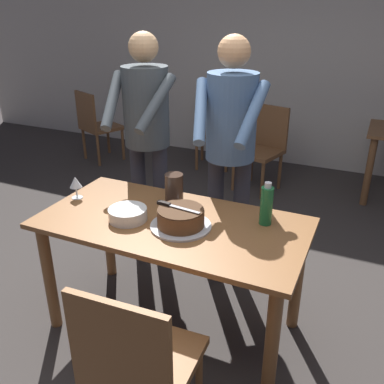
{
  "coord_description": "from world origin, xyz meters",
  "views": [
    {
      "loc": [
        0.97,
        -1.87,
        1.87
      ],
      "look_at": [
        0.08,
        0.11,
        0.9
      ],
      "focal_mm": 39.13,
      "sensor_mm": 36.0,
      "label": 1
    }
  ],
  "objects": [
    {
      "name": "background_chair_0",
      "position": [
        -0.12,
        2.37,
        0.49
      ],
      "size": [
        0.54,
        0.54,
        0.9
      ],
      "color": "brown",
      "rests_on": "ground_plane"
    },
    {
      "name": "background_chair_2",
      "position": [
        -2.29,
        2.37,
        0.49
      ],
      "size": [
        0.58,
        0.58,
        0.9
      ],
      "color": "brown",
      "rests_on": "ground_plane"
    },
    {
      "name": "background_chair_1",
      "position": [
        -0.86,
        2.87,
        0.49
      ],
      "size": [
        0.52,
        0.52,
        0.9
      ],
      "color": "brown",
      "rests_on": "ground_plane"
    },
    {
      "name": "wine_glass_near",
      "position": [
        -0.69,
        0.03,
        0.85
      ],
      "size": [
        0.08,
        0.08,
        0.14
      ],
      "color": "silver",
      "rests_on": "main_dining_table"
    },
    {
      "name": "cake_knife",
      "position": [
        0.0,
        -0.03,
        0.87
      ],
      "size": [
        0.27,
        0.05,
        0.02
      ],
      "color": "silver",
      "rests_on": "cake_on_platter"
    },
    {
      "name": "person_cutting_cake",
      "position": [
        0.13,
        0.6,
        1.08
      ],
      "size": [
        0.46,
        0.57,
        1.72
      ],
      "color": "#2D2D38",
      "rests_on": "ground_plane"
    },
    {
      "name": "ground_plane",
      "position": [
        0.0,
        0.0,
        0.0
      ],
      "size": [
        14.0,
        14.0,
        0.0
      ],
      "primitive_type": "plane",
      "color": "#383330"
    },
    {
      "name": "cake_on_platter",
      "position": [
        0.08,
        -0.04,
        0.8
      ],
      "size": [
        0.34,
        0.34,
        0.11
      ],
      "color": "silver",
      "rests_on": "main_dining_table"
    },
    {
      "name": "plate_stack",
      "position": [
        -0.24,
        -0.09,
        0.79
      ],
      "size": [
        0.22,
        0.22,
        0.07
      ],
      "color": "white",
      "rests_on": "main_dining_table"
    },
    {
      "name": "person_standing_beside",
      "position": [
        -0.51,
        0.63,
        1.08
      ],
      "size": [
        0.47,
        0.56,
        1.72
      ],
      "color": "#2D2D38",
      "rests_on": "ground_plane"
    },
    {
      "name": "chair_near_side",
      "position": [
        0.22,
        -0.76,
        0.49
      ],
      "size": [
        0.46,
        0.46,
        0.9
      ],
      "color": "brown",
      "rests_on": "ground_plane"
    },
    {
      "name": "water_bottle",
      "position": [
        0.49,
        0.19,
        0.86
      ],
      "size": [
        0.07,
        0.07,
        0.25
      ],
      "color": "#1E6B38",
      "rests_on": "main_dining_table"
    },
    {
      "name": "hurricane_lamp",
      "position": [
        -0.07,
        0.17,
        0.86
      ],
      "size": [
        0.11,
        0.11,
        0.21
      ],
      "color": "black",
      "rests_on": "main_dining_table"
    },
    {
      "name": "main_dining_table",
      "position": [
        0.0,
        0.0,
        0.63
      ],
      "size": [
        1.53,
        0.77,
        0.75
      ],
      "color": "brown",
      "rests_on": "ground_plane"
    },
    {
      "name": "back_wall",
      "position": [
        0.0,
        3.36,
        1.35
      ],
      "size": [
        10.0,
        0.12,
        2.7
      ],
      "primitive_type": "cube",
      "color": "beige",
      "rests_on": "ground_plane"
    }
  ]
}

